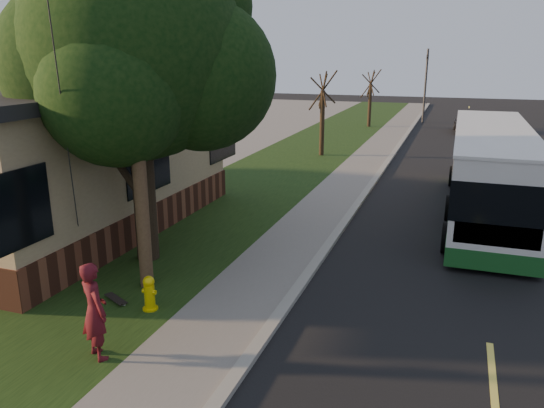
{
  "coord_description": "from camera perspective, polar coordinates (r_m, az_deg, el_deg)",
  "views": [
    {
      "loc": [
        3.07,
        -8.57,
        5.18
      ],
      "look_at": [
        -1.19,
        3.61,
        1.5
      ],
      "focal_mm": 35.0,
      "sensor_mm": 36.0,
      "label": 1
    }
  ],
  "objects": [
    {
      "name": "sidewalk",
      "position": [
        19.69,
        6.68,
        0.68
      ],
      "size": [
        2.0,
        80.0,
        0.08
      ],
      "primitive_type": "cube",
      "color": "slate",
      "rests_on": "ground"
    },
    {
      "name": "leafy_tree",
      "position": [
        13.35,
        -14.08,
        15.41
      ],
      "size": [
        6.3,
        6.0,
        7.8
      ],
      "color": "black",
      "rests_on": "grass_verge"
    },
    {
      "name": "ground",
      "position": [
        10.47,
        -0.39,
        -13.73
      ],
      "size": [
        120.0,
        120.0,
        0.0
      ],
      "primitive_type": "plane",
      "color": "black",
      "rests_on": "ground"
    },
    {
      "name": "bare_tree_near",
      "position": [
        27.54,
        5.43,
        9.54
      ],
      "size": [
        1.38,
        1.21,
        4.31
      ],
      "color": "black",
      "rests_on": "grass_verge"
    },
    {
      "name": "skateboarder",
      "position": [
        9.71,
        -18.56,
        -10.83
      ],
      "size": [
        0.77,
        0.68,
        1.76
      ],
      "primitive_type": "imported",
      "rotation": [
        0.0,
        0.0,
        2.62
      ],
      "color": "#4B0F17",
      "rests_on": "grass_verge"
    },
    {
      "name": "building_lot",
      "position": [
        26.08,
        -23.67,
        3.16
      ],
      "size": [
        15.0,
        80.0,
        0.04
      ],
      "primitive_type": "cube",
      "color": "slate",
      "rests_on": "ground"
    },
    {
      "name": "fire_hydrant",
      "position": [
        11.32,
        -13.05,
        -9.33
      ],
      "size": [
        0.32,
        0.32,
        0.74
      ],
      "color": "yellow",
      "rests_on": "grass_verge"
    },
    {
      "name": "skateboard_spare",
      "position": [
        11.98,
        -16.45,
        -9.77
      ],
      "size": [
        0.72,
        0.49,
        0.07
      ],
      "color": "black",
      "rests_on": "grass_verge"
    },
    {
      "name": "utility_pole",
      "position": [
        11.5,
        -14.76,
        12.67
      ],
      "size": [
        2.86,
        3.21,
        9.07
      ],
      "color": "#473321",
      "rests_on": "ground"
    },
    {
      "name": "grass_verge",
      "position": [
        20.7,
        -2.81,
        1.51
      ],
      "size": [
        5.0,
        80.0,
        0.07
      ],
      "primitive_type": "cube",
      "color": "black",
      "rests_on": "ground"
    },
    {
      "name": "traffic_signal",
      "position": [
        42.69,
        16.21,
        12.61
      ],
      "size": [
        0.18,
        0.22,
        5.5
      ],
      "color": "#2D2D30",
      "rests_on": "ground"
    },
    {
      "name": "distant_car",
      "position": [
        38.39,
        20.26,
        8.23
      ],
      "size": [
        1.83,
        4.1,
        1.37
      ],
      "primitive_type": "imported",
      "rotation": [
        0.0,
        0.0,
        0.05
      ],
      "color": "black",
      "rests_on": "ground"
    },
    {
      "name": "curb",
      "position": [
        19.5,
        9.54,
        0.48
      ],
      "size": [
        0.25,
        80.0,
        0.12
      ],
      "primitive_type": "cube",
      "color": "gray",
      "rests_on": "ground"
    },
    {
      "name": "transit_bus",
      "position": [
        18.5,
        22.35,
        3.4
      ],
      "size": [
        2.47,
        10.72,
        2.91
      ],
      "color": "silver",
      "rests_on": "ground"
    },
    {
      "name": "road",
      "position": [
        19.3,
        21.3,
        -0.75
      ],
      "size": [
        8.0,
        80.0,
        0.01
      ],
      "primitive_type": "cube",
      "color": "black",
      "rests_on": "ground"
    },
    {
      "name": "bare_tree_far",
      "position": [
        39.17,
        10.5,
        11.02
      ],
      "size": [
        1.38,
        1.21,
        4.03
      ],
      "color": "black",
      "rests_on": "grass_verge"
    },
    {
      "name": "dumpster",
      "position": [
        18.53,
        -17.39,
        1.07
      ],
      "size": [
        1.61,
        1.38,
        1.24
      ],
      "color": "black",
      "rests_on": "building_lot"
    }
  ]
}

